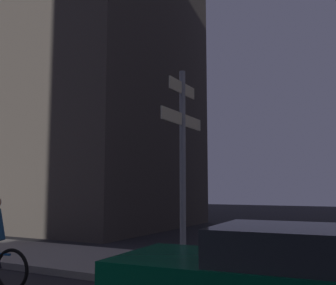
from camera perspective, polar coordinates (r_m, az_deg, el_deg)
The scene contains 4 objects.
sidewalk_kerb at distance 8.47m, azimuth 3.58°, elevation -18.02°, with size 40.00×2.81×0.14m, color gray.
signpost at distance 7.79m, azimuth 2.12°, elevation -1.46°, with size 0.12×1.76×3.96m.
car_near_left at distance 4.96m, azimuth 17.60°, elevation -18.40°, with size 4.36×2.09×1.31m.
building_left_block at distance 21.78m, azimuth -15.20°, elevation 14.79°, with size 12.50×8.92×19.22m.
Camera 1 is at (3.41, -1.04, 1.75)m, focal length 42.26 mm.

